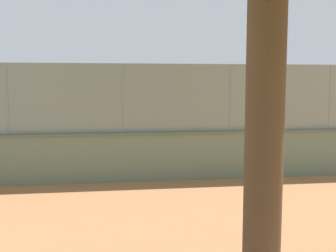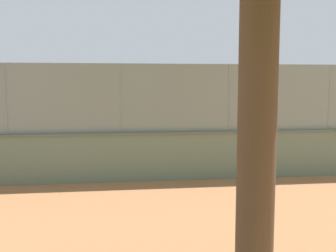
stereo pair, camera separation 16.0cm
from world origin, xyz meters
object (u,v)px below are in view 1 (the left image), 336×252
sports_ball (251,112)px  spare_ball_by_wall (254,167)px  player_foreground_swinging (226,118)px  player_at_service_line (111,130)px

sports_ball → spare_ball_by_wall: bearing=73.6°
spare_ball_by_wall → player_foreground_swinging: bearing=-98.4°
player_foreground_swinging → player_at_service_line: (6.72, 5.04, -0.02)m
spare_ball_by_wall → sports_ball: bearing=-106.4°
player_foreground_swinging → sports_ball: (-1.28, 0.76, 0.41)m
player_foreground_swinging → player_at_service_line: player_foreground_swinging is taller
player_at_service_line → spare_ball_by_wall: bearing=134.9°
sports_ball → player_at_service_line: bearing=28.1°
player_at_service_line → sports_ball: player_at_service_line is taller
player_at_service_line → spare_ball_by_wall: (-5.20, 5.21, -0.80)m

